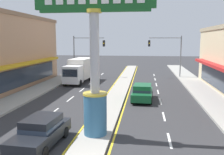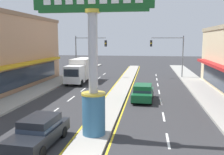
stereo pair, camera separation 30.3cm
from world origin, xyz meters
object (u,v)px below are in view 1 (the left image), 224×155
sedan_near_right_lane (41,131)px  sedan_near_left_lane (142,92)px  district_sign (95,69)px  traffic_light_right_side (169,49)px  traffic_light_left_side (85,49)px  box_truck_far_right_lane (79,70)px

sedan_near_right_lane → sedan_near_left_lane: (5.16, 10.62, 0.00)m
district_sign → traffic_light_right_side: 24.51m
traffic_light_left_side → traffic_light_right_side: size_ratio=1.00×
traffic_light_left_side → sedan_near_left_lane: 16.65m
box_truck_far_right_lane → sedan_near_left_lane: 12.25m
traffic_light_right_side → sedan_near_left_lane: (-3.59, -14.73, -3.46)m
traffic_light_left_side → sedan_near_right_lane: size_ratio=1.41×
sedan_near_right_lane → traffic_light_left_side: bearing=98.4°
traffic_light_right_side → sedan_near_left_lane: size_ratio=1.42×
sedan_near_right_lane → sedan_near_left_lane: size_ratio=1.00×
traffic_light_left_side → sedan_near_left_lane: traffic_light_left_side is taller
traffic_light_right_side → sedan_near_left_lane: 15.55m
traffic_light_left_side → sedan_near_left_lane: (8.75, -13.73, -3.46)m
district_sign → sedan_near_right_lane: size_ratio=1.90×
traffic_light_left_side → box_truck_far_right_lane: bearing=-85.6°
traffic_light_left_side → sedan_near_left_lane: bearing=-57.5°
box_truck_far_right_lane → sedan_near_left_lane: box_truck_far_right_lane is taller
district_sign → traffic_light_left_side: 23.55m
traffic_light_left_side → box_truck_far_right_lane: size_ratio=0.89×
traffic_light_left_side → sedan_near_right_lane: 24.86m
traffic_light_left_side → sedan_near_right_lane: bearing=-81.6°
sedan_near_left_lane → box_truck_far_right_lane: bearing=133.3°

